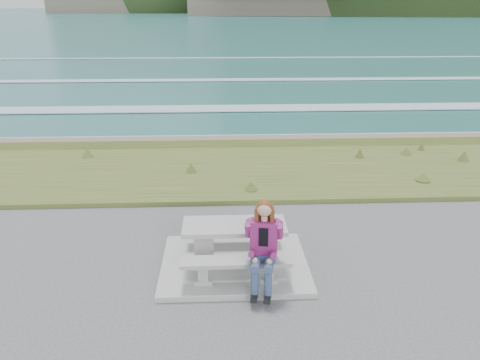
% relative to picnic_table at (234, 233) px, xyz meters
% --- Properties ---
extents(concrete_slab, '(2.60, 2.10, 0.10)m').
position_rel_picnic_table_xyz_m(concrete_slab, '(-0.00, 0.00, -0.63)').
color(concrete_slab, '#9E9D99').
rests_on(concrete_slab, ground).
extents(picnic_table, '(1.80, 0.75, 0.75)m').
position_rel_picnic_table_xyz_m(picnic_table, '(0.00, 0.00, 0.00)').
color(picnic_table, '#9E9D99').
rests_on(picnic_table, concrete_slab).
extents(bench_landward, '(1.80, 0.35, 0.45)m').
position_rel_picnic_table_xyz_m(bench_landward, '(0.00, -0.70, -0.23)').
color(bench_landward, '#9E9D99').
rests_on(bench_landward, concrete_slab).
extents(bench_seaward, '(1.80, 0.35, 0.45)m').
position_rel_picnic_table_xyz_m(bench_seaward, '(0.00, 0.70, -0.23)').
color(bench_seaward, '#9E9D99').
rests_on(bench_seaward, concrete_slab).
extents(grass_verge, '(160.00, 4.50, 0.22)m').
position_rel_picnic_table_xyz_m(grass_verge, '(-0.00, 5.00, -0.68)').
color(grass_verge, '#2E4A1B').
rests_on(grass_verge, ground).
extents(shore_drop, '(160.00, 0.80, 2.20)m').
position_rel_picnic_table_xyz_m(shore_drop, '(-0.00, 7.90, -0.68)').
color(shore_drop, '#685A4E').
rests_on(shore_drop, ground).
extents(ocean, '(1600.00, 1600.00, 0.09)m').
position_rel_picnic_table_xyz_m(ocean, '(-0.00, 25.09, -2.42)').
color(ocean, '#226060').
rests_on(ocean, ground).
extents(seated_woman, '(0.53, 0.80, 1.48)m').
position_rel_picnic_table_xyz_m(seated_woman, '(0.43, -0.84, -0.04)').
color(seated_woman, navy).
rests_on(seated_woman, concrete_slab).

